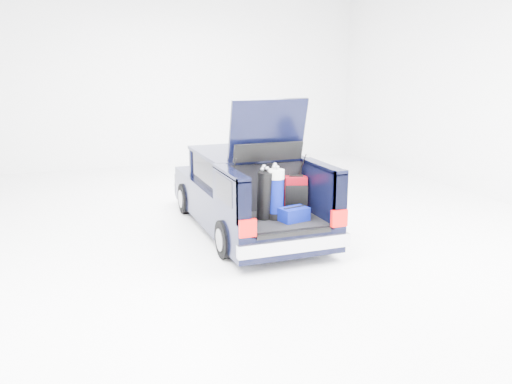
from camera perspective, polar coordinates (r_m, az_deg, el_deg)
name	(u,v)px	position (r m, az deg, el deg)	size (l,w,h in m)	color
ground	(247,229)	(10.13, -0.98, -3.88)	(14.00, 14.00, 0.00)	white
car	(245,192)	(10.05, -1.19, -0.04)	(1.87, 4.65, 2.47)	black
red_suitcase	(296,193)	(9.10, 4.23, -0.15)	(0.42, 0.34, 0.60)	#70030D
black_golf_bag	(265,195)	(8.51, 0.93, -0.34)	(0.24, 0.30, 0.86)	black
blue_golf_bag	(276,194)	(8.54, 2.09, -0.18)	(0.35, 0.35, 0.90)	black
blue_duffel	(294,214)	(8.52, 4.01, -2.34)	(0.49, 0.37, 0.23)	#040D65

